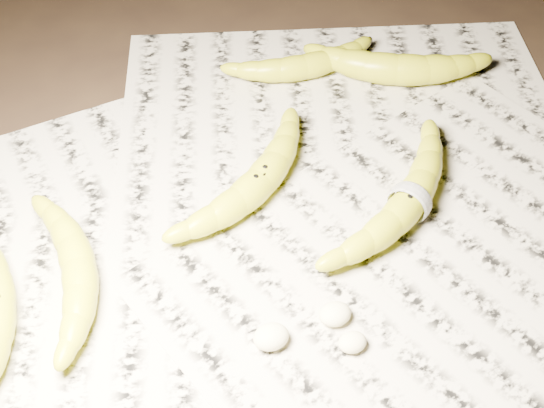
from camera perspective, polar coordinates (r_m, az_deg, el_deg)
name	(u,v)px	position (r m, az deg, el deg)	size (l,w,h in m)	color
ground	(278,232)	(0.82, 0.49, -2.11)	(3.00, 3.00, 0.00)	black
newspaper_patch	(268,236)	(0.81, -0.29, -2.42)	(0.90, 0.70, 0.01)	#B4AD9A
banana_left_b	(78,266)	(0.78, -14.40, -4.55)	(0.19, 0.06, 0.04)	#B4A816
banana_center	(259,180)	(0.84, -0.99, 1.81)	(0.21, 0.06, 0.04)	#B4A816
banana_taped	(410,200)	(0.83, 10.35, 0.31)	(0.23, 0.06, 0.04)	#B4A816
banana_upper_a	(304,64)	(1.00, 2.44, 10.46)	(0.18, 0.05, 0.03)	#B4A816
banana_upper_b	(397,67)	(1.00, 9.38, 10.14)	(0.20, 0.07, 0.04)	#B4A816
measuring_tape	(410,200)	(0.83, 10.35, 0.31)	(0.05, 0.05, 0.00)	white
flesh_chunk_a	(271,334)	(0.72, -0.07, -9.80)	(0.03, 0.03, 0.02)	beige
flesh_chunk_b	(353,340)	(0.72, 6.10, -10.14)	(0.03, 0.02, 0.02)	beige
flesh_chunk_c	(335,312)	(0.74, 4.78, -8.09)	(0.03, 0.03, 0.02)	beige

